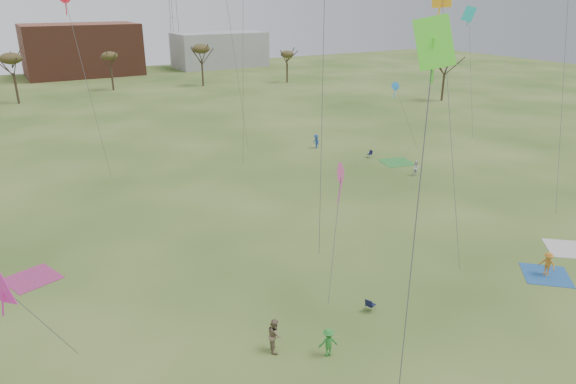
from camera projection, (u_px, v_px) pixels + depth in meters
ground at (400, 356)px, 27.96m from camera, size 260.00×260.00×0.00m
flyer_near_center at (328, 342)px, 27.73m from camera, size 1.18×0.87×1.64m
spectator_fore_b at (275, 335)px, 28.08m from camera, size 1.00×1.13×1.95m
flyer_mid_b at (547, 264)px, 35.75m from camera, size 0.81×1.21×1.74m
spectator_mid_e at (416, 168)px, 55.76m from camera, size 0.86×0.70×1.66m
flyer_far_c at (316, 141)px, 65.92m from camera, size 0.67×1.15×1.75m
blanket_blue at (546, 275)px, 36.03m from camera, size 4.26×4.26×0.03m
blanket_cream at (569, 249)px, 39.73m from camera, size 4.52×4.52×0.03m
blanket_plum at (32, 279)px, 35.60m from camera, size 3.93×3.93×0.03m
blanket_olive at (397, 162)px, 60.50m from camera, size 4.12×4.12×0.03m
camp_chair_center at (370, 307)px, 31.87m from camera, size 0.69×0.67×0.87m
camp_chair_right at (370, 155)px, 62.20m from camera, size 0.60×0.56×0.87m
tree_line at (75, 65)px, 88.21m from camera, size 117.44×49.32×8.91m
building_brick at (82, 50)px, 125.38m from camera, size 26.00×16.00×12.00m
building_grey at (220, 50)px, 140.69m from camera, size 24.00×12.00×9.00m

